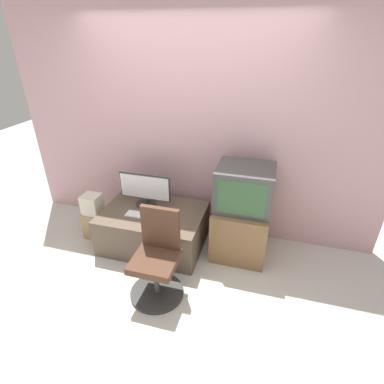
% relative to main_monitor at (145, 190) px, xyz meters
% --- Properties ---
extents(ground_plane, '(12.00, 12.00, 0.00)m').
position_rel_main_monitor_xyz_m(ground_plane, '(0.46, -0.92, -0.65)').
color(ground_plane, beige).
extents(wall_back, '(4.40, 0.05, 2.60)m').
position_rel_main_monitor_xyz_m(wall_back, '(0.46, 0.41, 0.65)').
color(wall_back, '#CC9EA3').
rests_on(wall_back, ground_plane).
extents(desk, '(1.17, 0.82, 0.46)m').
position_rel_main_monitor_xyz_m(desk, '(0.14, -0.13, -0.42)').
color(desk, brown).
rests_on(desk, ground_plane).
extents(side_stand, '(0.60, 0.60, 0.59)m').
position_rel_main_monitor_xyz_m(side_stand, '(1.14, 0.01, -0.36)').
color(side_stand, olive).
rests_on(side_stand, ground_plane).
extents(main_monitor, '(0.62, 0.24, 0.39)m').
position_rel_main_monitor_xyz_m(main_monitor, '(0.00, 0.00, 0.00)').
color(main_monitor, '#2D2D2D').
rests_on(main_monitor, desk).
extents(keyboard, '(0.32, 0.13, 0.01)m').
position_rel_main_monitor_xyz_m(keyboard, '(0.03, -0.25, -0.19)').
color(keyboard, white).
rests_on(keyboard, desk).
extents(mouse, '(0.06, 0.03, 0.03)m').
position_rel_main_monitor_xyz_m(mouse, '(0.25, -0.25, -0.18)').
color(mouse, silver).
rests_on(mouse, desk).
extents(crt_tv, '(0.60, 0.51, 0.47)m').
position_rel_main_monitor_xyz_m(crt_tv, '(1.14, 0.03, 0.18)').
color(crt_tv, '#474747').
rests_on(crt_tv, side_stand).
extents(office_chair, '(0.53, 0.53, 0.89)m').
position_rel_main_monitor_xyz_m(office_chair, '(0.46, -0.81, -0.29)').
color(office_chair, '#333333').
rests_on(office_chair, ground_plane).
extents(cardboard_box_lower, '(0.25, 0.23, 0.34)m').
position_rel_main_monitor_xyz_m(cardboard_box_lower, '(-0.63, -0.17, -0.48)').
color(cardboard_box_lower, '#A3845B').
rests_on(cardboard_box_lower, ground_plane).
extents(cardboard_box_upper, '(0.21, 0.20, 0.24)m').
position_rel_main_monitor_xyz_m(cardboard_box_upper, '(-0.63, -0.17, -0.19)').
color(cardboard_box_upper, beige).
rests_on(cardboard_box_upper, cardboard_box_lower).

